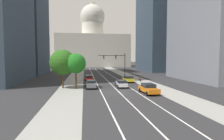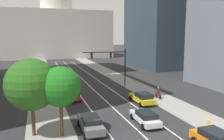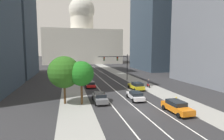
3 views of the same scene
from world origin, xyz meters
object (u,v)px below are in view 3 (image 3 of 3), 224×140
car_orange (177,107)px  capitol_building (82,41)px  traffic_signal_mast (118,62)px  car_yellow (136,86)px  car_gray (100,97)px  street_tree_near_left (81,74)px  fire_hydrant (176,100)px  car_white (135,95)px  cyclist (148,83)px  car_red (90,84)px  street_tree_mid_left (64,72)px

car_orange → capitol_building: bearing=0.5°
traffic_signal_mast → car_yellow: bearing=-86.6°
car_gray → car_orange: 11.11m
street_tree_near_left → capitol_building: bearing=85.4°
fire_hydrant → car_gray: bearing=165.8°
capitol_building → street_tree_near_left: bearing=-94.6°
car_gray → street_tree_near_left: (-2.73, -0.25, 3.78)m
car_white → traffic_signal_mast: 18.76m
car_orange → cyclist: size_ratio=2.77×
car_red → car_white: car_red is taller
car_orange → fire_hydrant: bearing=-34.8°
fire_hydrant → cyclist: size_ratio=0.53×
car_gray → traffic_signal_mast: 20.37m
fire_hydrant → street_tree_near_left: 14.85m
capitol_building → car_orange: size_ratio=9.42×
fire_hydrant → car_orange: bearing=-122.6°
capitol_building → traffic_signal_mast: bearing=-86.9°
car_orange → traffic_signal_mast: size_ratio=0.61×
car_yellow → fire_hydrant: bearing=-167.0°
car_red → car_gray: size_ratio=0.90×
car_orange → fire_hydrant: size_ratio=5.24×
street_tree_mid_left → car_red: bearing=64.9°
car_yellow → street_tree_mid_left: size_ratio=0.67×
car_white → car_red: bearing=29.1°
cyclist → street_tree_mid_left: street_tree_mid_left is taller
car_yellow → car_gray: (-8.74, -7.11, -0.00)m
car_gray → car_orange: bearing=-128.0°
car_gray → cyclist: bearing=-54.1°
car_white → cyclist: size_ratio=2.73×
car_gray → capitol_building: bearing=-2.6°
car_white → street_tree_mid_left: bearing=89.6°
car_yellow → cyclist: (3.33, 1.56, 0.06)m
car_gray → street_tree_mid_left: size_ratio=0.67×
car_red → cyclist: 12.44m
car_yellow → car_orange: 13.98m
traffic_signal_mast → car_orange: bearing=-88.5°
car_white → car_orange: car_orange is taller
car_white → car_orange: bearing=-155.0°
car_red → street_tree_mid_left: 12.82m
street_tree_near_left → street_tree_mid_left: bearing=160.3°
car_yellow → street_tree_mid_left: (-13.91, -6.49, 3.96)m
car_red → fire_hydrant: 18.40m
car_gray → street_tree_near_left: bearing=95.6°
car_red → traffic_signal_mast: (8.09, 6.60, 4.19)m
car_orange → car_yellow: bearing=-2.2°
car_gray → cyclist: 14.85m
street_tree_near_left → cyclist: bearing=31.1°
car_gray → traffic_signal_mast: traffic_signal_mast is taller
car_red → car_gray: bearing=-177.2°
car_red → fire_hydrant: size_ratio=4.75×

